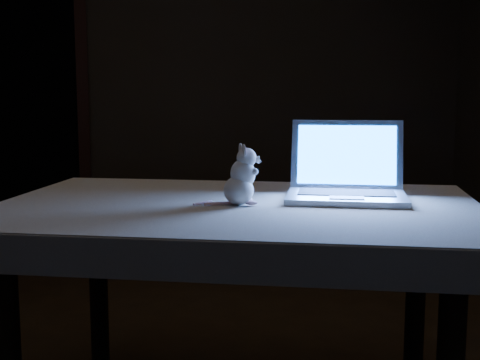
{
  "coord_description": "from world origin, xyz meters",
  "views": [
    {
      "loc": [
        -0.38,
        -2.17,
        1.12
      ],
      "look_at": [
        0.01,
        -0.17,
        0.84
      ],
      "focal_mm": 48.0,
      "sensor_mm": 36.0,
      "label": 1
    }
  ],
  "objects": [
    {
      "name": "laptop",
      "position": [
        0.35,
        -0.21,
        0.9
      ],
      "size": [
        0.47,
        0.45,
        0.26
      ],
      "primitive_type": null,
      "rotation": [
        0.0,
        0.0,
        -0.34
      ],
      "color": "#ADADB2",
      "rests_on": "tablecloth"
    },
    {
      "name": "table",
      "position": [
        -0.01,
        -0.2,
        0.38
      ],
      "size": [
        1.64,
        1.33,
        0.76
      ],
      "primitive_type": null,
      "rotation": [
        0.0,
        0.0,
        -0.33
      ],
      "color": "black",
      "rests_on": "floor"
    },
    {
      "name": "back_wall",
      "position": [
        0.0,
        2.5,
        1.3
      ],
      "size": [
        4.5,
        0.04,
        2.6
      ],
      "primitive_type": "cube",
      "color": "black",
      "rests_on": "ground"
    },
    {
      "name": "doorway",
      "position": [
        -1.1,
        2.5,
        1.06
      ],
      "size": [
        1.06,
        0.36,
        2.13
      ],
      "primitive_type": null,
      "color": "black",
      "rests_on": "back_wall"
    },
    {
      "name": "tablecloth",
      "position": [
        0.08,
        -0.21,
        0.72
      ],
      "size": [
        1.65,
        1.22,
        0.1
      ],
      "primitive_type": null,
      "rotation": [
        0.0,
        0.0,
        -0.14
      ],
      "color": "beige",
      "rests_on": "table"
    },
    {
      "name": "plush_mouse",
      "position": [
        -0.01,
        -0.23,
        0.86
      ],
      "size": [
        0.15,
        0.15,
        0.19
      ],
      "primitive_type": null,
      "rotation": [
        0.0,
        0.0,
        -0.07
      ],
      "color": "silver",
      "rests_on": "tablecloth"
    }
  ]
}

